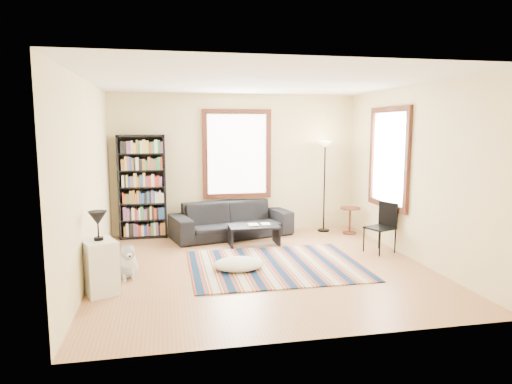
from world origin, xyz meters
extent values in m
cube|color=#B27951|center=(0.00, 0.00, -0.05)|extent=(5.00, 5.00, 0.10)
cube|color=white|center=(0.00, 0.00, 2.85)|extent=(5.00, 5.00, 0.10)
cube|color=beige|center=(0.00, 2.55, 1.40)|extent=(5.00, 0.10, 2.80)
cube|color=beige|center=(0.00, -2.55, 1.40)|extent=(5.00, 0.10, 2.80)
cube|color=beige|center=(-2.55, 0.00, 1.40)|extent=(0.10, 5.00, 2.80)
cube|color=beige|center=(2.55, 0.00, 1.40)|extent=(0.10, 5.00, 2.80)
cube|color=white|center=(0.00, 2.47, 1.60)|extent=(1.20, 0.06, 1.60)
cube|color=white|center=(2.47, 0.80, 1.60)|extent=(0.06, 1.20, 1.60)
cube|color=#0D2443|center=(0.21, 0.00, 0.01)|extent=(2.64, 2.11, 0.02)
imported|color=black|center=(-0.18, 2.05, 0.34)|extent=(1.43, 2.48, 0.68)
cube|color=black|center=(-1.88, 2.32, 1.00)|extent=(0.90, 0.30, 2.00)
cube|color=black|center=(0.12, 1.33, 0.18)|extent=(0.99, 0.68, 0.36)
imported|color=beige|center=(0.02, 1.33, 0.37)|extent=(0.18, 0.25, 0.02)
imported|color=beige|center=(0.27, 1.38, 0.37)|extent=(0.17, 0.23, 0.02)
ellipsoid|color=white|center=(-0.39, -0.10, 0.10)|extent=(0.84, 0.68, 0.19)
cylinder|color=#442111|center=(2.20, 1.82, 0.27)|extent=(0.49, 0.49, 0.54)
cube|color=black|center=(2.15, 0.41, 0.43)|extent=(0.54, 0.53, 0.86)
cube|color=white|center=(-2.30, -0.67, 0.35)|extent=(0.54, 0.61, 0.70)
camera|label=1|loc=(-1.43, -6.67, 2.14)|focal=32.00mm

